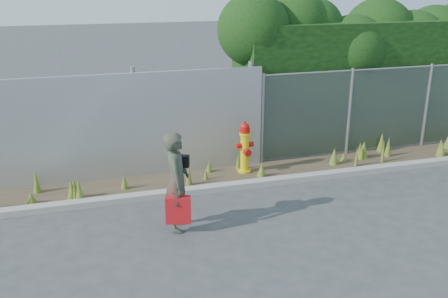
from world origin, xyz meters
TOP-DOWN VIEW (x-y plane):
  - ground at (0.00, 0.00)m, footprint 80.00×80.00m
  - curb at (0.00, 1.80)m, footprint 16.00×0.22m
  - weed_strip at (-0.15, 2.42)m, footprint 16.00×1.35m
  - corrugated_fence at (-3.25, 3.01)m, footprint 8.50×0.21m
  - chainlink_fence at (4.25, 3.00)m, footprint 6.50×0.07m
  - hedge at (4.34, 4.08)m, footprint 7.87×2.16m
  - fire_hydrant at (0.50, 2.55)m, footprint 0.38×0.34m
  - woman at (-1.37, 0.50)m, footprint 0.54×0.69m
  - red_tote_bag at (-1.40, 0.30)m, footprint 0.41×0.15m
  - black_shoulder_bag at (-1.27, 0.60)m, footprint 0.26×0.11m

SIDE VIEW (x-z plane):
  - ground at x=0.00m, z-range 0.00..0.00m
  - curb at x=0.00m, z-range 0.00..0.12m
  - weed_strip at x=-0.15m, z-range -0.13..0.40m
  - red_tote_bag at x=-1.40m, z-range 0.16..0.70m
  - fire_hydrant at x=0.50m, z-range -0.02..1.13m
  - woman at x=-1.37m, z-range 0.00..1.68m
  - chainlink_fence at x=4.25m, z-range 0.01..2.06m
  - corrugated_fence at x=-3.25m, z-range -0.05..2.25m
  - black_shoulder_bag at x=-1.27m, z-range 1.06..1.25m
  - hedge at x=4.34m, z-range 0.19..3.90m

